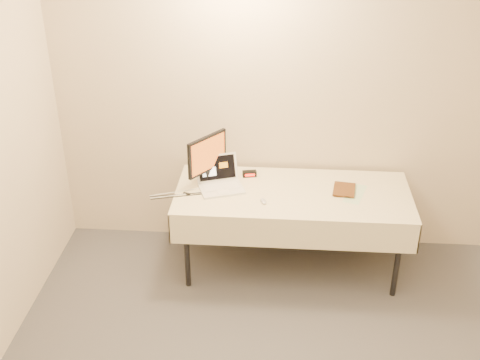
# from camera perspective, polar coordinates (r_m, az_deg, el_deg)

# --- Properties ---
(back_wall) EXTENTS (4.00, 0.10, 2.70)m
(back_wall) POSITION_cam_1_polar(r_m,az_deg,el_deg) (4.92, 5.35, 7.70)
(back_wall) COLOR beige
(back_wall) RESTS_ON ground
(table) EXTENTS (1.86, 0.81, 0.74)m
(table) POSITION_cam_1_polar(r_m,az_deg,el_deg) (4.80, 5.02, -1.79)
(table) COLOR black
(table) RESTS_ON ground
(laptop) EXTENTS (0.43, 0.41, 0.23)m
(laptop) POSITION_cam_1_polar(r_m,az_deg,el_deg) (4.81, -1.95, -0.01)
(laptop) COLOR white
(laptop) RESTS_ON table
(monitor) EXTENTS (0.27, 0.34, 0.42)m
(monitor) POSITION_cam_1_polar(r_m,az_deg,el_deg) (4.77, -3.12, 2.27)
(monitor) COLOR black
(monitor) RESTS_ON table
(book) EXTENTS (0.17, 0.04, 0.23)m
(book) POSITION_cam_1_polar(r_m,az_deg,el_deg) (4.79, 8.95, 0.24)
(book) COLOR brown
(book) RESTS_ON table
(alarm_clock) EXTENTS (0.12, 0.07, 0.05)m
(alarm_clock) POSITION_cam_1_polar(r_m,az_deg,el_deg) (4.97, 0.91, 0.60)
(alarm_clock) COLOR black
(alarm_clock) RESTS_ON table
(clicker) EXTENTS (0.07, 0.10, 0.02)m
(clicker) POSITION_cam_1_polar(r_m,az_deg,el_deg) (4.62, 2.23, -2.01)
(clicker) COLOR #BDBDC0
(clicker) RESTS_ON table
(paper_form) EXTENTS (0.22, 0.34, 0.00)m
(paper_form) POSITION_cam_1_polar(r_m,az_deg,el_deg) (4.82, 10.86, -1.28)
(paper_form) COLOR #BDDFB1
(paper_form) RESTS_ON table
(usb_dongle) EXTENTS (0.06, 0.04, 0.01)m
(usb_dongle) POSITION_cam_1_polar(r_m,az_deg,el_deg) (4.74, -5.07, -1.29)
(usb_dongle) COLOR black
(usb_dongle) RESTS_ON table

